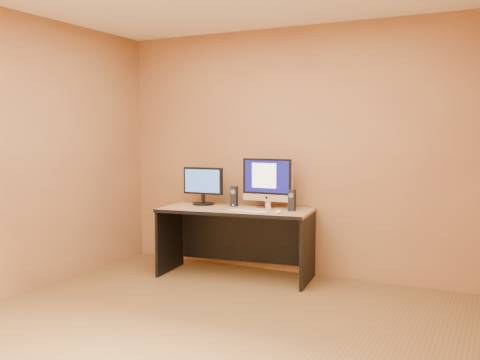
{
  "coord_description": "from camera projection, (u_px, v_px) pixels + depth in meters",
  "views": [
    {
      "loc": [
        2.01,
        -3.32,
        1.49
      ],
      "look_at": [
        -0.36,
        1.46,
        1.02
      ],
      "focal_mm": 40.0,
      "sensor_mm": 36.0,
      "label": 1
    }
  ],
  "objects": [
    {
      "name": "mouse",
      "position": [
        278.0,
        212.0,
        5.18
      ],
      "size": [
        0.07,
        0.1,
        0.03
      ],
      "primitive_type": "ellipsoid",
      "rotation": [
        0.0,
        0.0,
        0.11
      ],
      "color": "white",
      "rests_on": "desk"
    },
    {
      "name": "keyboard",
      "position": [
        248.0,
        211.0,
        5.25
      ],
      "size": [
        0.42,
        0.13,
        0.02
      ],
      "primitive_type": "cube",
      "rotation": [
        0.0,
        0.0,
        -0.04
      ],
      "color": "silver",
      "rests_on": "desk"
    },
    {
      "name": "second_monitor",
      "position": [
        203.0,
        186.0,
        5.79
      ],
      "size": [
        0.48,
        0.26,
        0.41
      ],
      "primitive_type": null,
      "rotation": [
        0.0,
        0.0,
        0.06
      ],
      "color": "black",
      "rests_on": "desk"
    },
    {
      "name": "desk",
      "position": [
        236.0,
        243.0,
        5.54
      ],
      "size": [
        1.62,
        0.87,
        0.72
      ],
      "primitive_type": null,
      "rotation": [
        0.0,
        0.0,
        0.13
      ],
      "color": "#AA7A55",
      "rests_on": "ground"
    },
    {
      "name": "imac",
      "position": [
        266.0,
        183.0,
        5.52
      ],
      "size": [
        0.55,
        0.21,
        0.53
      ],
      "primitive_type": null,
      "rotation": [
        0.0,
        0.0,
        -0.01
      ],
      "color": "silver",
      "rests_on": "desk"
    },
    {
      "name": "cable_b",
      "position": [
        262.0,
        206.0,
        5.71
      ],
      "size": [
        0.03,
        0.17,
        0.01
      ],
      "primitive_type": "cylinder",
      "rotation": [
        1.57,
        0.0,
        -0.14
      ],
      "color": "black",
      "rests_on": "desk"
    },
    {
      "name": "speaker_left",
      "position": [
        234.0,
        196.0,
        5.67
      ],
      "size": [
        0.07,
        0.08,
        0.21
      ],
      "primitive_type": null,
      "rotation": [
        0.0,
        0.0,
        0.11
      ],
      "color": "black",
      "rests_on": "desk"
    },
    {
      "name": "floor",
      "position": [
        197.0,
        334.0,
        3.98
      ],
      "size": [
        4.0,
        4.0,
        0.0
      ],
      "primitive_type": "plane",
      "color": "brown",
      "rests_on": "ground"
    },
    {
      "name": "walls",
      "position": [
        195.0,
        160.0,
        3.86
      ],
      "size": [
        4.0,
        4.0,
        2.6
      ],
      "primitive_type": null,
      "color": "olive",
      "rests_on": "ground"
    },
    {
      "name": "speaker_right",
      "position": [
        292.0,
        200.0,
        5.34
      ],
      "size": [
        0.07,
        0.08,
        0.21
      ],
      "primitive_type": null,
      "rotation": [
        0.0,
        0.0,
        0.09
      ],
      "color": "black",
      "rests_on": "desk"
    },
    {
      "name": "cable_a",
      "position": [
        272.0,
        207.0,
        5.61
      ],
      "size": [
        0.09,
        0.2,
        0.01
      ],
      "primitive_type": "cylinder",
      "rotation": [
        1.57,
        0.0,
        0.41
      ],
      "color": "black",
      "rests_on": "desk"
    }
  ]
}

